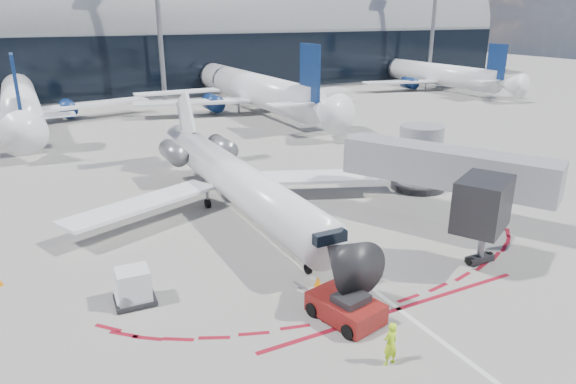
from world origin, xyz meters
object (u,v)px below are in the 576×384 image
regional_jet (234,178)px  ramp_worker (390,344)px  uld_container (134,287)px  pushback_tug (346,307)px

regional_jet → ramp_worker: regional_jet is taller
regional_jet → uld_container: bearing=-133.6°
regional_jet → uld_container: regional_jet is taller
regional_jet → pushback_tug: size_ratio=5.40×
regional_jet → pushback_tug: 14.45m
ramp_worker → pushback_tug: bearing=-97.9°
pushback_tug → uld_container: 9.57m
pushback_tug → uld_container: bearing=132.1°
pushback_tug → uld_container: (-7.83, 5.50, 0.26)m
pushback_tug → regional_jet: bearing=74.9°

